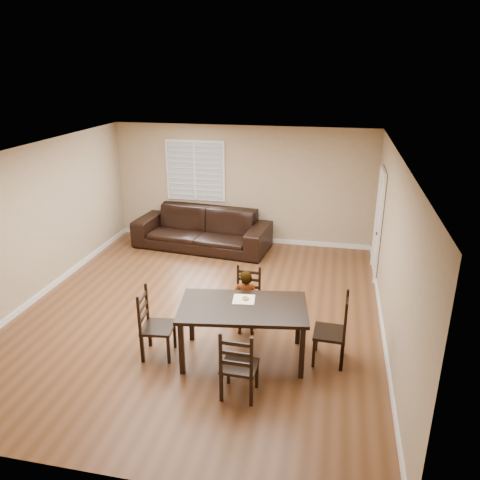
% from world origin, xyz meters
% --- Properties ---
extents(ground, '(7.00, 7.00, 0.00)m').
position_xyz_m(ground, '(0.00, 0.00, 0.00)').
color(ground, brown).
rests_on(ground, ground).
extents(room, '(6.04, 7.04, 2.72)m').
position_xyz_m(room, '(0.04, 0.18, 1.81)').
color(room, tan).
rests_on(room, ground).
extents(dining_table, '(1.89, 1.24, 0.83)m').
position_xyz_m(dining_table, '(0.97, -1.18, 0.74)').
color(dining_table, black).
rests_on(dining_table, ground).
extents(chair_near, '(0.42, 0.40, 0.92)m').
position_xyz_m(chair_near, '(0.83, -0.09, 0.42)').
color(chair_near, black).
rests_on(chair_near, ground).
extents(chair_far, '(0.45, 0.42, 0.97)m').
position_xyz_m(chair_far, '(1.08, -2.09, 0.44)').
color(chair_far, black).
rests_on(chair_far, ground).
extents(chair_left, '(0.49, 0.51, 1.03)m').
position_xyz_m(chair_left, '(-0.35, -1.37, 0.47)').
color(chair_left, black).
rests_on(chair_left, ground).
extents(chair_right, '(0.46, 0.49, 1.04)m').
position_xyz_m(chair_right, '(2.29, -1.01, 0.47)').
color(chair_right, black).
rests_on(chair_right, ground).
extents(child, '(0.43, 0.32, 1.07)m').
position_xyz_m(child, '(0.88, -0.55, 0.54)').
color(child, gray).
rests_on(child, ground).
extents(napkin, '(0.34, 0.34, 0.00)m').
position_xyz_m(napkin, '(0.94, -0.98, 0.83)').
color(napkin, white).
rests_on(napkin, dining_table).
extents(donut, '(0.11, 0.11, 0.04)m').
position_xyz_m(donut, '(0.96, -0.98, 0.85)').
color(donut, '#C39346').
rests_on(donut, napkin).
extents(sofa, '(3.15, 1.52, 0.89)m').
position_xyz_m(sofa, '(-0.80, 2.87, 0.44)').
color(sofa, black).
rests_on(sofa, ground).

